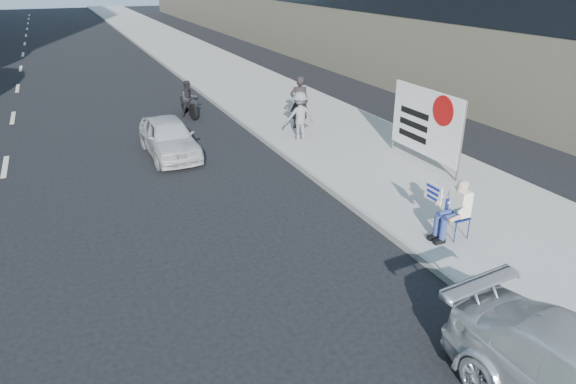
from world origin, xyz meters
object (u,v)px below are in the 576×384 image
protest_banner (426,122)px  motorcycle (189,100)px  seated_protester (454,207)px  white_sedan_near (169,137)px  pedestrian_woman (299,102)px  jogger (300,116)px

protest_banner → motorcycle: (-4.79, 8.58, -0.76)m
motorcycle → protest_banner: bearing=-67.0°
seated_protester → motorcycle: size_ratio=0.64×
protest_banner → white_sedan_near: bearing=147.4°
seated_protester → white_sedan_near: size_ratio=0.37×
pedestrian_woman → white_sedan_near: (-4.83, -0.68, -0.48)m
seated_protester → protest_banner: size_ratio=0.43×
pedestrian_woman → seated_protester: bearing=97.7°
motorcycle → white_sedan_near: bearing=-117.8°
white_sedan_near → pedestrian_woman: bearing=6.8°
white_sedan_near → jogger: bearing=-8.6°
jogger → protest_banner: 4.30m
pedestrian_woman → protest_banner: size_ratio=0.61×
white_sedan_near → motorcycle: size_ratio=1.73×
jogger → white_sedan_near: (-4.27, 0.56, -0.35)m
seated_protester → protest_banner: (2.30, 3.95, 0.53)m
jogger → white_sedan_near: jogger is taller
pedestrian_woman → protest_banner: bearing=120.9°
pedestrian_woman → jogger: bearing=76.9°
jogger → white_sedan_near: bearing=-2.4°
white_sedan_near → protest_banner: bearing=-33.8°
pedestrian_woman → white_sedan_near: 4.90m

